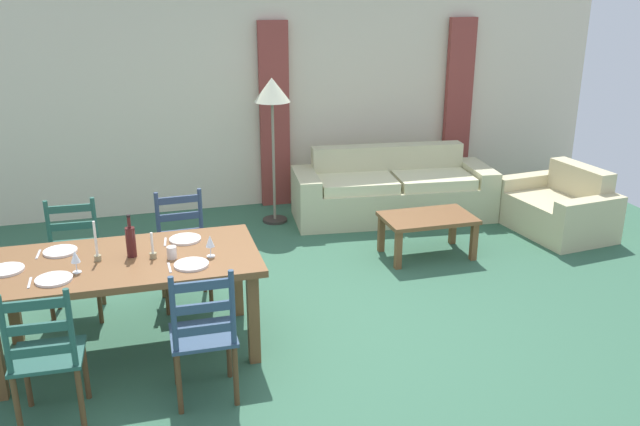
{
  "coord_description": "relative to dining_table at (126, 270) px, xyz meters",
  "views": [
    {
      "loc": [
        -1.04,
        -4.57,
        2.63
      ],
      "look_at": [
        0.41,
        0.61,
        0.75
      ],
      "focal_mm": 37.51,
      "sensor_mm": 36.0,
      "label": 1
    }
  ],
  "objects": [
    {
      "name": "armchair_upholstered",
      "position": [
        4.58,
        1.37,
        -0.41
      ],
      "size": [
        0.93,
        1.24,
        0.72
      ],
      "color": "beige",
      "rests_on": "ground_plane"
    },
    {
      "name": "dining_chair_near_left",
      "position": [
        -0.48,
        -0.75,
        -0.19
      ],
      "size": [
        0.43,
        0.41,
        0.96
      ],
      "color": "#245247",
      "rests_on": "ground_plane"
    },
    {
      "name": "dinner_plate_head_west",
      "position": [
        -0.78,
        0.0,
        0.1
      ],
      "size": [
        0.24,
        0.24,
        0.02
      ],
      "primitive_type": "cylinder",
      "color": "white",
      "rests_on": "dining_table"
    },
    {
      "name": "curtain_panel_right",
      "position": [
        4.16,
        3.13,
        0.44
      ],
      "size": [
        0.35,
        0.08,
        2.2
      ],
      "primitive_type": "cube",
      "color": "brown",
      "rests_on": "ground_plane"
    },
    {
      "name": "standing_lamp",
      "position": [
        1.61,
        2.52,
        0.75
      ],
      "size": [
        0.4,
        0.4,
        1.64
      ],
      "color": "#332D28",
      "rests_on": "ground_plane"
    },
    {
      "name": "candle_tall",
      "position": [
        -0.18,
        0.02,
        0.17
      ],
      "size": [
        0.05,
        0.05,
        0.3
      ],
      "color": "#998C66",
      "rests_on": "dining_table"
    },
    {
      "name": "dining_table",
      "position": [
        0.0,
        0.0,
        0.0
      ],
      "size": [
        1.9,
        0.96,
        0.75
      ],
      "color": "brown",
      "rests_on": "ground_plane"
    },
    {
      "name": "candle_short",
      "position": [
        0.2,
        -0.04,
        0.14
      ],
      "size": [
        0.05,
        0.05,
        0.19
      ],
      "color": "#998C66",
      "rests_on": "dining_table"
    },
    {
      "name": "dining_chair_near_right",
      "position": [
        0.46,
        -0.75,
        -0.19
      ],
      "size": [
        0.42,
        0.4,
        0.96
      ],
      "color": "#2F4662",
      "rests_on": "ground_plane"
    },
    {
      "name": "wall_far",
      "position": [
        1.21,
        3.27,
        0.69
      ],
      "size": [
        9.6,
        0.16,
        2.7
      ],
      "primitive_type": "cube",
      "color": "beige",
      "rests_on": "ground_plane"
    },
    {
      "name": "wine_glass_near_left",
      "position": [
        -0.31,
        -0.16,
        0.2
      ],
      "size": [
        0.06,
        0.06,
        0.16
      ],
      "color": "white",
      "rests_on": "dining_table"
    },
    {
      "name": "couch",
      "position": [
        2.97,
        2.33,
        -0.37
      ],
      "size": [
        2.35,
        1.03,
        0.8
      ],
      "color": "beige",
      "rests_on": "ground_plane"
    },
    {
      "name": "ground_plane",
      "position": [
        1.21,
        -0.03,
        -0.67
      ],
      "size": [
        9.6,
        9.6,
        0.02
      ],
      "primitive_type": "cube",
      "color": "#336147"
    },
    {
      "name": "dining_chair_far_left",
      "position": [
        -0.42,
        0.75,
        -0.19
      ],
      "size": [
        0.43,
        0.41,
        0.96
      ],
      "color": "#25594B",
      "rests_on": "ground_plane"
    },
    {
      "name": "coffee_table",
      "position": [
        2.87,
        1.12,
        -0.31
      ],
      "size": [
        0.9,
        0.56,
        0.42
      ],
      "color": "brown",
      "rests_on": "ground_plane"
    },
    {
      "name": "dinner_plate_near_left",
      "position": [
        -0.45,
        -0.25,
        0.1
      ],
      "size": [
        0.24,
        0.24,
        0.02
      ],
      "primitive_type": "cylinder",
      "color": "white",
      "rests_on": "dining_table"
    },
    {
      "name": "wine_glass_near_right",
      "position": [
        0.6,
        -0.12,
        0.2
      ],
      "size": [
        0.06,
        0.06,
        0.16
      ],
      "color": "white",
      "rests_on": "dining_table"
    },
    {
      "name": "coffee_cup_primary",
      "position": [
        0.33,
        -0.08,
        0.13
      ],
      "size": [
        0.07,
        0.07,
        0.09
      ],
      "primitive_type": "cylinder",
      "color": "beige",
      "rests_on": "dining_table"
    },
    {
      "name": "dinner_plate_far_left",
      "position": [
        -0.45,
        0.25,
        0.1
      ],
      "size": [
        0.24,
        0.24,
        0.02
      ],
      "primitive_type": "cylinder",
      "color": "white",
      "rests_on": "dining_table"
    },
    {
      "name": "dinner_plate_far_right",
      "position": [
        0.45,
        0.25,
        0.1
      ],
      "size": [
        0.24,
        0.24,
        0.02
      ],
      "primitive_type": "cylinder",
      "color": "white",
      "rests_on": "dining_table"
    },
    {
      "name": "fork_far_left",
      "position": [
        -0.6,
        0.25,
        0.09
      ],
      "size": [
        0.02,
        0.17,
        0.01
      ],
      "primitive_type": "cube",
      "rotation": [
        0.0,
        0.0,
        -0.04
      ],
      "color": "silver",
      "rests_on": "dining_table"
    },
    {
      "name": "fork_near_right",
      "position": [
        0.3,
        -0.25,
        0.09
      ],
      "size": [
        0.02,
        0.17,
        0.01
      ],
      "primitive_type": "cube",
      "rotation": [
        0.0,
        0.0,
        0.03
      ],
      "color": "silver",
      "rests_on": "dining_table"
    },
    {
      "name": "dining_chair_far_right",
      "position": [
        0.46,
        0.75,
        -0.19
      ],
      "size": [
        0.44,
        0.42,
        0.96
      ],
      "color": "#30425E",
      "rests_on": "ground_plane"
    },
    {
      "name": "wine_bottle",
      "position": [
        0.06,
        0.03,
        0.2
      ],
      "size": [
        0.07,
        0.07,
        0.32
      ],
      "color": "#471919",
      "rests_on": "dining_table"
    },
    {
      "name": "fork_near_left",
      "position": [
        -0.6,
        -0.25,
        0.09
      ],
      "size": [
        0.02,
        0.17,
        0.01
      ],
      "primitive_type": "cube",
      "rotation": [
        0.0,
        0.0,
        0.02
      ],
      "color": "silver",
      "rests_on": "dining_table"
    },
    {
      "name": "fork_far_right",
      "position": [
        0.3,
        0.25,
        0.09
      ],
      "size": [
        0.03,
        0.17,
        0.01
      ],
      "primitive_type": "cube",
      "rotation": [
        0.0,
        0.0,
        -0.09
      ],
      "color": "silver",
      "rests_on": "dining_table"
    },
    {
      "name": "dinner_plate_near_right",
      "position": [
        0.45,
        -0.25,
        0.1
      ],
      "size": [
        0.24,
        0.24,
        0.02
      ],
      "primitive_type": "cylinder",
      "color": "white",
      "rests_on": "dining_table"
    },
    {
      "name": "curtain_panel_left",
      "position": [
        1.76,
        3.13,
        0.44
      ],
      "size": [
        0.35,
        0.08,
        2.2
      ],
      "primitive_type": "cube",
      "color": "brown",
      "rests_on": "ground_plane"
    }
  ]
}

